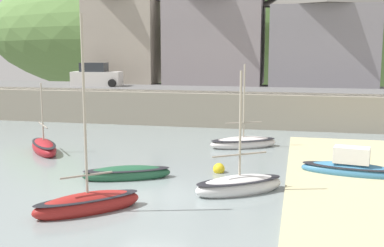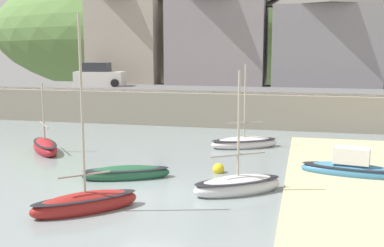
{
  "view_description": "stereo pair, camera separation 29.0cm",
  "coord_description": "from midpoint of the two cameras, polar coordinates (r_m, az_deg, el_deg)",
  "views": [
    {
      "loc": [
        5.41,
        -16.81,
        5.55
      ],
      "look_at": [
        0.4,
        5.53,
        1.94
      ],
      "focal_mm": 44.76,
      "sensor_mm": 36.0,
      "label": 1
    },
    {
      "loc": [
        5.7,
        -16.74,
        5.55
      ],
      "look_at": [
        0.4,
        5.53,
        1.94
      ],
      "focal_mm": 44.76,
      "sensor_mm": 36.0,
      "label": 2
    }
  ],
  "objects": [
    {
      "name": "quay_seawall",
      "position": [
        34.98,
        4.14,
        2.06
      ],
      "size": [
        48.0,
        9.4,
        2.4
      ],
      "color": "gray",
      "rests_on": "ground"
    },
    {
      "name": "hillside_backdrop",
      "position": [
        72.56,
        6.48,
        10.95
      ],
      "size": [
        80.0,
        44.0,
        23.18
      ],
      "color": "#598141",
      "rests_on": "ground"
    },
    {
      "name": "waterfront_building_left",
      "position": [
        44.94,
        -7.58,
        11.19
      ],
      "size": [
        6.75,
        4.79,
        9.71
      ],
      "color": "#A39889",
      "rests_on": "ground"
    },
    {
      "name": "waterfront_building_centre",
      "position": [
        42.68,
        3.28,
        11.15
      ],
      "size": [
        8.7,
        5.32,
        9.4
      ],
      "color": "gray",
      "rests_on": "ground"
    },
    {
      "name": "waterfront_building_right",
      "position": [
        42.03,
        15.93,
        10.34
      ],
      "size": [
        8.95,
        5.2,
        8.65
      ],
      "color": "gray",
      "rests_on": "ground"
    },
    {
      "name": "dinghy_open_wooden",
      "position": [
        18.75,
        5.92,
        -7.35
      ],
      "size": [
        3.72,
        3.14,
        4.93
      ],
      "rotation": [
        0.0,
        0.0,
        0.62
      ],
      "color": "silver",
      "rests_on": "ground"
    },
    {
      "name": "rowboat_small_beached",
      "position": [
        16.97,
        -12.11,
        -9.2
      ],
      "size": [
        3.46,
        3.28,
        6.87
      ],
      "rotation": [
        0.0,
        0.0,
        0.74
      ],
      "color": "maroon",
      "rests_on": "ground"
    },
    {
      "name": "sailboat_far_left",
      "position": [
        26.98,
        -16.81,
        -2.66
      ],
      "size": [
        3.19,
        3.49,
        3.92
      ],
      "rotation": [
        0.0,
        0.0,
        -0.87
      ],
      "color": "maroon",
      "rests_on": "ground"
    },
    {
      "name": "sailboat_blue_trim",
      "position": [
        22.1,
        18.75,
        -5.11
      ],
      "size": [
        4.45,
        2.0,
        1.47
      ],
      "rotation": [
        0.0,
        0.0,
        -0.18
      ],
      "color": "teal",
      "rests_on": "ground"
    },
    {
      "name": "sailboat_white_hull",
      "position": [
        20.83,
        -7.46,
        -5.9
      ],
      "size": [
        3.86,
        2.45,
        0.74
      ],
      "rotation": [
        0.0,
        0.0,
        0.41
      ],
      "color": "#205437",
      "rests_on": "ground"
    },
    {
      "name": "fishing_boat_green",
      "position": [
        27.19,
        6.55,
        -2.29
      ],
      "size": [
        4.06,
        2.94,
        4.86
      ],
      "rotation": [
        0.0,
        0.0,
        0.47
      ],
      "color": "silver",
      "rests_on": "ground"
    },
    {
      "name": "parked_car_near_slipway",
      "position": [
        41.13,
        -10.8,
        5.55
      ],
      "size": [
        4.27,
        2.16,
        1.95
      ],
      "rotation": [
        0.0,
        0.0,
        0.11
      ],
      "color": "silver",
      "rests_on": "ground"
    },
    {
      "name": "mooring_buoy",
      "position": [
        21.69,
        3.55,
        -5.43
      ],
      "size": [
        0.53,
        0.53,
        0.53
      ],
      "color": "yellow",
      "rests_on": "ground"
    }
  ]
}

